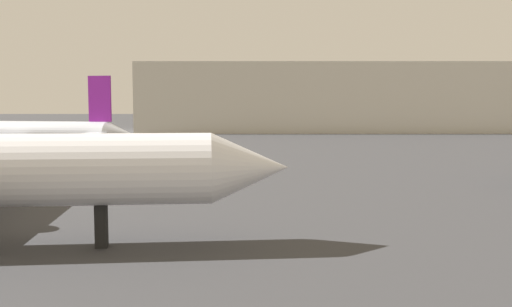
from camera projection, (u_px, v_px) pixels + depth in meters
The scene contains 2 objects.
airplane_distant at pixel (12, 134), 63.73m from camera, with size 29.91×24.64×9.21m.
terminal_building at pixel (337, 98), 125.48m from camera, with size 85.74×24.18×14.50m, color beige.
Camera 1 is at (-3.04, -8.55, 6.36)m, focal length 39.81 mm.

